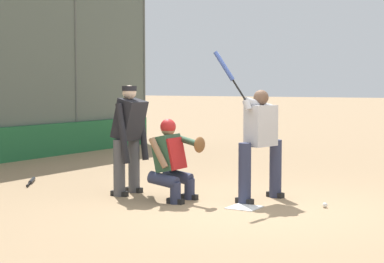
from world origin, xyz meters
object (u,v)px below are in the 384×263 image
Objects in this scene: catcher_behind_plate at (173,158)px; spare_bat_near_backstop at (31,181)px; batter_at_plate at (260,140)px; baseball_loose at (325,205)px; umpire_home at (129,136)px.

spare_bat_near_backstop is at bearing -95.09° from catcher_behind_plate.
catcher_behind_plate reaches higher than spare_bat_near_backstop.
batter_at_plate is at bearing 119.66° from catcher_behind_plate.
batter_at_plate is 30.68× the size of baseball_loose.
batter_at_plate is 1.36m from catcher_behind_plate.
umpire_home is 2.42m from spare_bat_near_backstop.
catcher_behind_plate is 0.96m from umpire_home.
batter_at_plate is 1.82× the size of catcher_behind_plate.
spare_bat_near_backstop is 9.89× the size of baseball_loose.
baseball_loose is at bearing 104.52° from catcher_behind_plate.
umpire_home is 23.74× the size of baseball_loose.
batter_at_plate reaches higher than umpire_home.
baseball_loose is at bearing 100.50° from batter_at_plate.
catcher_behind_plate is 0.71× the size of umpire_home.
catcher_behind_plate is at bearing -45.13° from batter_at_plate.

